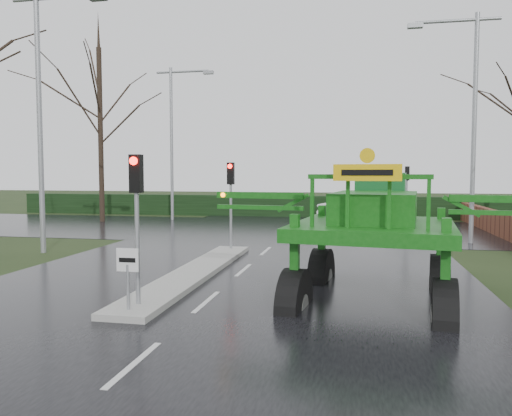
% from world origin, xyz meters
% --- Properties ---
extents(ground, '(140.00, 140.00, 0.00)m').
position_xyz_m(ground, '(0.00, 0.00, 0.00)').
color(ground, black).
rests_on(ground, ground).
extents(road_main, '(14.00, 80.00, 0.02)m').
position_xyz_m(road_main, '(0.00, 10.00, 0.00)').
color(road_main, black).
rests_on(road_main, ground).
extents(road_cross, '(80.00, 12.00, 0.02)m').
position_xyz_m(road_cross, '(0.00, 16.00, 0.01)').
color(road_cross, black).
rests_on(road_cross, ground).
extents(median_island, '(1.20, 10.00, 0.16)m').
position_xyz_m(median_island, '(-1.30, 3.00, 0.09)').
color(median_island, gray).
rests_on(median_island, ground).
extents(hedge_row, '(44.00, 0.90, 1.50)m').
position_xyz_m(hedge_row, '(0.00, 24.00, 0.75)').
color(hedge_row, black).
rests_on(hedge_row, ground).
extents(brick_wall, '(0.40, 20.00, 1.20)m').
position_xyz_m(brick_wall, '(10.50, 16.00, 0.60)').
color(brick_wall, '#592D1E').
rests_on(brick_wall, ground).
extents(keep_left_sign, '(0.50, 0.07, 1.35)m').
position_xyz_m(keep_left_sign, '(-1.30, -1.50, 1.06)').
color(keep_left_sign, gray).
rests_on(keep_left_sign, ground).
extents(traffic_signal_near, '(0.26, 0.33, 3.52)m').
position_xyz_m(traffic_signal_near, '(-1.30, -1.01, 2.59)').
color(traffic_signal_near, gray).
rests_on(traffic_signal_near, ground).
extents(traffic_signal_mid, '(0.26, 0.33, 3.52)m').
position_xyz_m(traffic_signal_mid, '(-1.30, 7.49, 2.59)').
color(traffic_signal_mid, gray).
rests_on(traffic_signal_mid, ground).
extents(traffic_signal_far, '(0.26, 0.33, 3.52)m').
position_xyz_m(traffic_signal_far, '(6.50, 20.01, 2.59)').
color(traffic_signal_far, gray).
rests_on(traffic_signal_far, ground).
extents(street_light_left_near, '(3.85, 0.30, 10.00)m').
position_xyz_m(street_light_left_near, '(-8.19, 6.00, 5.99)').
color(street_light_left_near, gray).
rests_on(street_light_left_near, ground).
extents(street_light_right, '(3.85, 0.30, 10.00)m').
position_xyz_m(street_light_right, '(8.19, 12.00, 5.99)').
color(street_light_right, gray).
rests_on(street_light_right, ground).
extents(street_light_left_far, '(3.85, 0.30, 10.00)m').
position_xyz_m(street_light_left_far, '(-8.19, 20.00, 5.99)').
color(street_light_left_far, gray).
rests_on(street_light_left_far, ground).
extents(tree_left_far, '(7.70, 7.70, 13.26)m').
position_xyz_m(tree_left_far, '(-12.50, 18.00, 7.15)').
color(tree_left_far, black).
rests_on(tree_left_far, ground).
extents(crop_sprayer, '(8.11, 5.50, 4.56)m').
position_xyz_m(crop_sprayer, '(2.15, 0.21, 2.15)').
color(crop_sprayer, black).
rests_on(crop_sprayer, ground).
extents(white_sedan, '(4.96, 2.62, 1.55)m').
position_xyz_m(white_sedan, '(3.51, 20.78, 0.00)').
color(white_sedan, white).
rests_on(white_sedan, ground).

